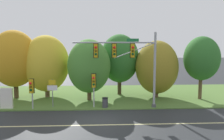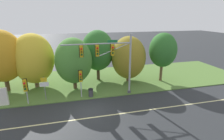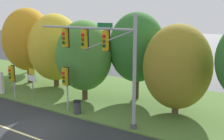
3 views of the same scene
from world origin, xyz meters
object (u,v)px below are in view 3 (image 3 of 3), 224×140
(traffic_signal_mast, at_px, (102,51))
(tree_tall_centre, at_px, (137,47))
(tree_behind_signpost, at_px, (55,47))
(route_sign_post, at_px, (32,79))
(tree_nearest_road, at_px, (28,38))
(pedestrian_signal_near_kerb, at_px, (12,75))
(tree_mid_verge, at_px, (84,56))
(tree_right_far, at_px, (177,67))
(pedestrian_signal_further_along, at_px, (66,79))
(tree_left_of_mast, at_px, (28,40))
(trash_bin, at_px, (77,107))

(traffic_signal_mast, height_order, tree_tall_centre, tree_tall_centre)
(traffic_signal_mast, relative_size, tree_behind_signpost, 1.12)
(route_sign_post, bearing_deg, tree_nearest_road, 140.28)
(traffic_signal_mast, xyz_separation_m, tree_tall_centre, (-0.44, 5.48, -0.39))
(tree_nearest_road, bearing_deg, traffic_signal_mast, -25.99)
(traffic_signal_mast, height_order, pedestrian_signal_near_kerb, traffic_signal_mast)
(tree_mid_verge, bearing_deg, tree_behind_signpost, 161.02)
(tree_right_far, bearing_deg, traffic_signal_mast, -132.19)
(tree_mid_verge, bearing_deg, pedestrian_signal_further_along, -78.68)
(traffic_signal_mast, distance_m, tree_right_far, 5.42)
(traffic_signal_mast, xyz_separation_m, tree_mid_verge, (-3.85, 3.00, -1.02))
(tree_tall_centre, distance_m, tree_right_far, 4.37)
(pedestrian_signal_near_kerb, height_order, tree_tall_centre, tree_tall_centre)
(tree_nearest_road, xyz_separation_m, tree_left_of_mast, (4.01, -3.47, 0.37))
(tree_behind_signpost, bearing_deg, tree_right_far, -3.52)
(tree_nearest_road, bearing_deg, pedestrian_signal_further_along, -31.05)
(tree_nearest_road, xyz_separation_m, tree_mid_verge, (12.11, -4.78, -0.35))
(tree_behind_signpost, bearing_deg, tree_tall_centre, 5.75)
(pedestrian_signal_near_kerb, xyz_separation_m, pedestrian_signal_further_along, (5.57, 0.30, 0.34))
(tree_behind_signpost, distance_m, tree_right_far, 12.22)
(route_sign_post, distance_m, tree_tall_centre, 8.73)
(tree_right_far, bearing_deg, pedestrian_signal_near_kerb, -161.88)
(pedestrian_signal_near_kerb, height_order, route_sign_post, pedestrian_signal_near_kerb)
(pedestrian_signal_further_along, height_order, tree_tall_centre, tree_tall_centre)
(route_sign_post, bearing_deg, tree_tall_centre, 37.01)
(tree_tall_centre, distance_m, trash_bin, 6.79)
(pedestrian_signal_near_kerb, height_order, trash_bin, pedestrian_signal_near_kerb)
(tree_nearest_road, bearing_deg, tree_behind_signpost, -23.15)
(pedestrian_signal_further_along, relative_size, tree_mid_verge, 0.50)
(traffic_signal_mast, relative_size, tree_nearest_road, 1.22)
(tree_nearest_road, relative_size, tree_mid_verge, 0.98)
(tree_left_of_mast, relative_size, tree_right_far, 1.18)
(traffic_signal_mast, relative_size, tree_left_of_mast, 1.04)
(traffic_signal_mast, distance_m, tree_left_of_mast, 12.71)
(tree_right_far, height_order, trash_bin, tree_right_far)
(tree_behind_signpost, relative_size, trash_bin, 7.39)
(pedestrian_signal_further_along, distance_m, tree_left_of_mast, 9.83)
(pedestrian_signal_further_along, bearing_deg, tree_left_of_mast, 154.34)
(tree_mid_verge, bearing_deg, traffic_signal_mast, -37.95)
(pedestrian_signal_further_along, xyz_separation_m, tree_right_far, (6.82, 3.76, 1.03))
(pedestrian_signal_further_along, relative_size, route_sign_post, 1.21)
(tree_mid_verge, relative_size, tree_right_far, 1.02)
(route_sign_post, height_order, tree_behind_signpost, tree_behind_signpost)
(trash_bin, bearing_deg, tree_nearest_road, 150.81)
(tree_tall_centre, xyz_separation_m, trash_bin, (-1.79, -5.37, -3.75))
(tree_mid_verge, bearing_deg, route_sign_post, -142.00)
(tree_nearest_road, distance_m, trash_bin, 16.11)
(tree_left_of_mast, distance_m, tree_tall_centre, 11.57)
(pedestrian_signal_further_along, relative_size, trash_bin, 3.44)
(tree_left_of_mast, relative_size, trash_bin, 7.96)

